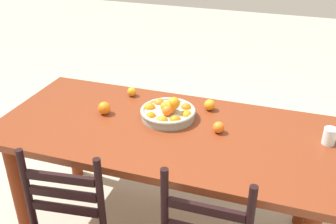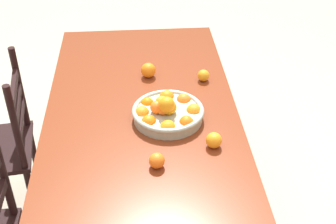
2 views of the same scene
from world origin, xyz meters
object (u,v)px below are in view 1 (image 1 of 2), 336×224
at_px(orange_loose_2, 132,92).
at_px(orange_loose_0, 219,127).
at_px(orange_loose_1, 210,105).
at_px(fruit_bowl, 168,112).
at_px(orange_loose_3, 104,108).
at_px(dining_table, 164,143).
at_px(drinking_glass, 330,136).

bearing_deg(orange_loose_2, orange_loose_0, 156.65).
bearing_deg(orange_loose_1, orange_loose_2, -3.23).
relative_size(fruit_bowl, orange_loose_3, 4.29).
bearing_deg(orange_loose_0, dining_table, 9.23).
xyz_separation_m(dining_table, orange_loose_3, (0.41, -0.05, 0.14)).
bearing_deg(fruit_bowl, orange_loose_0, 168.20).
distance_m(dining_table, orange_loose_2, 0.50).
relative_size(orange_loose_2, drinking_glass, 0.66).
bearing_deg(orange_loose_0, orange_loose_1, -66.29).
xyz_separation_m(dining_table, orange_loose_0, (-0.31, -0.05, 0.14)).
bearing_deg(orange_loose_0, fruit_bowl, -11.80).
relative_size(dining_table, fruit_bowl, 5.86).
height_order(orange_loose_0, orange_loose_2, orange_loose_0).
distance_m(fruit_bowl, orange_loose_0, 0.33).
bearing_deg(dining_table, orange_loose_1, -123.35).
distance_m(orange_loose_0, orange_loose_2, 0.71).
bearing_deg(dining_table, orange_loose_0, -170.77).
distance_m(orange_loose_1, orange_loose_3, 0.66).
distance_m(orange_loose_2, orange_loose_3, 0.29).
relative_size(orange_loose_1, orange_loose_3, 0.89).
relative_size(orange_loose_2, orange_loose_3, 0.79).
height_order(orange_loose_1, orange_loose_3, orange_loose_3).
distance_m(fruit_bowl, orange_loose_3, 0.40).
relative_size(orange_loose_0, drinking_glass, 0.70).
height_order(fruit_bowl, orange_loose_2, fruit_bowl).
xyz_separation_m(fruit_bowl, drinking_glass, (-0.92, -0.01, 0.00)).
bearing_deg(fruit_bowl, orange_loose_3, 10.38).
distance_m(fruit_bowl, orange_loose_1, 0.28).
bearing_deg(orange_loose_2, dining_table, 136.04).
relative_size(dining_table, drinking_glass, 21.04).
height_order(orange_loose_3, drinking_glass, drinking_glass).
distance_m(orange_loose_2, drinking_glass, 1.26).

